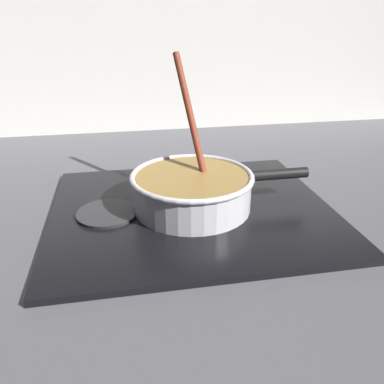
{
  "coord_description": "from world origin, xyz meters",
  "views": [
    {
      "loc": [
        -0.03,
        -0.56,
        0.37
      ],
      "look_at": [
        0.1,
        0.14,
        0.05
      ],
      "focal_mm": 36.42,
      "sensor_mm": 36.0,
      "label": 1
    }
  ],
  "objects": [
    {
      "name": "burner_ring",
      "position": [
        0.1,
        0.14,
        0.02
      ],
      "size": [
        0.19,
        0.19,
        0.01
      ],
      "primitive_type": "torus",
      "color": "#592D0C",
      "rests_on": "hob_plate"
    },
    {
      "name": "backsplash_wall",
      "position": [
        0.0,
        0.79,
        0.28
      ],
      "size": [
        2.4,
        0.02,
        0.55
      ],
      "primitive_type": "cube",
      "color": "silver",
      "rests_on": "ground"
    },
    {
      "name": "hob_plate",
      "position": [
        0.1,
        0.14,
        0.01
      ],
      "size": [
        0.56,
        0.48,
        0.01
      ],
      "primitive_type": "cube",
      "color": "black",
      "rests_on": "ground"
    },
    {
      "name": "ground",
      "position": [
        0.0,
        0.0,
        -0.02
      ],
      "size": [
        2.4,
        1.6,
        0.04
      ],
      "primitive_type": "cube",
      "color": "#4C4C51"
    },
    {
      "name": "cooking_pan",
      "position": [
        0.1,
        0.14,
        0.05
      ],
      "size": [
        0.37,
        0.27,
        0.29
      ],
      "color": "silver",
      "rests_on": "hob_plate"
    },
    {
      "name": "spare_burner",
      "position": [
        -0.07,
        0.14,
        0.01
      ],
      "size": [
        0.12,
        0.12,
        0.01
      ],
      "primitive_type": "cylinder",
      "color": "#262628",
      "rests_on": "hob_plate"
    }
  ]
}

